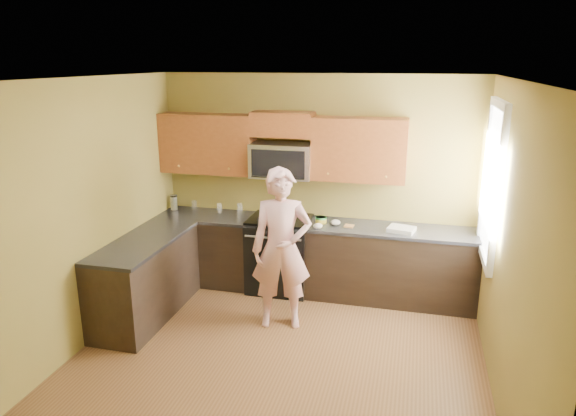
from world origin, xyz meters
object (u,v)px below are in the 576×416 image
(stove, at_px, (280,254))
(frying_pan, at_px, (268,224))
(microwave, at_px, (282,177))
(travel_mug, at_px, (174,209))
(woman, at_px, (282,249))
(butter_tub, at_px, (321,223))

(stove, distance_m, frying_pan, 0.54)
(stove, xyz_separation_m, microwave, (0.00, 0.12, 0.97))
(stove, xyz_separation_m, frying_pan, (-0.07, -0.26, 0.47))
(stove, distance_m, travel_mug, 1.57)
(microwave, xyz_separation_m, woman, (0.26, -1.03, -0.56))
(woman, xyz_separation_m, butter_tub, (0.26, 0.92, 0.03))
(frying_pan, relative_size, travel_mug, 2.38)
(stove, relative_size, frying_pan, 1.99)
(stove, xyz_separation_m, travel_mug, (-1.50, 0.13, 0.45))
(woman, xyz_separation_m, frying_pan, (-0.33, 0.65, 0.06))
(microwave, height_order, butter_tub, microwave)
(travel_mug, bearing_deg, frying_pan, -15.23)
(microwave, distance_m, butter_tub, 0.75)
(microwave, bearing_deg, frying_pan, -101.03)
(stove, bearing_deg, butter_tub, 2.24)
(stove, bearing_deg, frying_pan, -106.19)
(woman, xyz_separation_m, travel_mug, (-1.76, 1.04, 0.03))
(woman, height_order, travel_mug, woman)
(microwave, xyz_separation_m, butter_tub, (0.52, -0.10, -0.53))
(butter_tub, distance_m, travel_mug, 2.02)
(woman, distance_m, butter_tub, 0.96)
(frying_pan, xyz_separation_m, butter_tub, (0.59, 0.28, -0.03))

